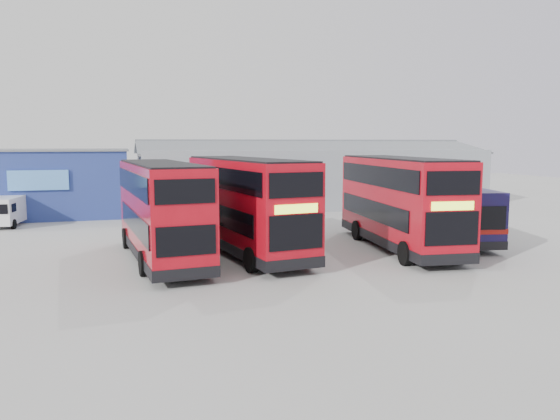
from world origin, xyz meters
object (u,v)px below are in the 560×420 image
object	(u,v)px
maintenance_shed	(308,176)
double_decker_right	(399,203)
double_decker_centre	(246,207)
double_decker_left	(161,212)
panel_van	(7,210)
single_decker_blue	(439,211)
office_block	(47,182)

from	to	relation	value
maintenance_shed	double_decker_right	distance (m)	21.66
maintenance_shed	double_decker_centre	size ratio (longest dim) A/B	2.62
maintenance_shed	double_decker_centre	xyz separation A→B (m)	(-10.42, -20.66, -0.20)
double_decker_left	panel_van	size ratio (longest dim) A/B	2.37
panel_van	double_decker_right	bearing A→B (deg)	-26.03
maintenance_shed	double_decker_right	xyz separation A→B (m)	(-2.37, -21.53, -0.20)
double_decker_right	double_decker_left	bearing A→B (deg)	-176.22
double_decker_right	double_decker_centre	bearing A→B (deg)	179.22
single_decker_blue	double_decker_centre	bearing A→B (deg)	19.33
maintenance_shed	double_decker_right	world-z (taller)	maintenance_shed
panel_van	double_decker_left	bearing A→B (deg)	-48.81
double_decker_left	office_block	bearing A→B (deg)	-74.65
office_block	panel_van	size ratio (longest dim) A/B	2.59
maintenance_shed	panel_van	world-z (taller)	maintenance_shed
office_block	double_decker_left	xyz separation A→B (m)	(7.36, -19.17, -0.25)
double_decker_centre	office_block	bearing A→B (deg)	113.31
maintenance_shed	double_decker_left	distance (m)	25.75
double_decker_centre	double_decker_right	world-z (taller)	double_decker_right
double_decker_left	double_decker_right	size ratio (longest dim) A/B	0.97
office_block	double_decker_right	xyz separation A→B (m)	(19.63, -19.52, -0.18)
double_decker_centre	panel_van	xyz separation A→B (m)	(-13.52, 13.62, -1.29)
double_decker_centre	panel_van	bearing A→B (deg)	126.27
double_decker_left	double_decker_right	distance (m)	12.28
double_decker_centre	double_decker_right	xyz separation A→B (m)	(8.06, -0.88, 0.01)
single_decker_blue	panel_van	xyz separation A→B (m)	(-25.58, 12.04, -0.46)
office_block	maintenance_shed	xyz separation A→B (m)	(22.00, 2.01, 0.02)
double_decker_right	panel_van	size ratio (longest dim) A/B	2.45
double_decker_right	panel_van	distance (m)	26.03
single_decker_blue	office_block	bearing A→B (deg)	-23.97
office_block	double_decker_centre	bearing A→B (deg)	-58.16
maintenance_shed	panel_van	distance (m)	25.00
double_decker_centre	double_decker_left	bearing A→B (deg)	178.55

